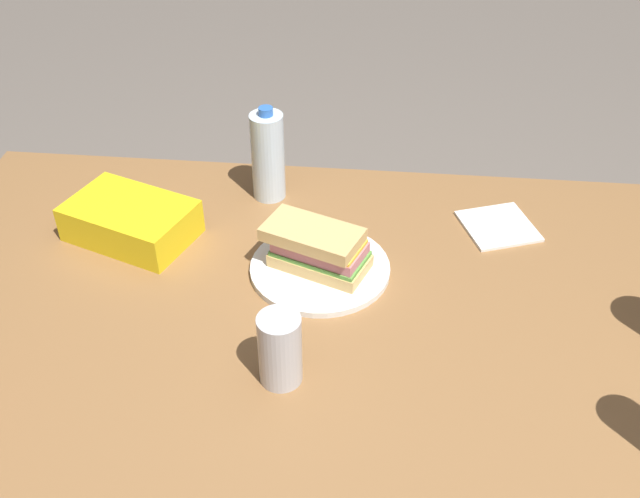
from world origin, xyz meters
name	(u,v)px	position (x,y,z in m)	size (l,w,h in m)	color
dining_table	(311,349)	(0.00, 0.00, 0.65)	(1.49, 0.92, 0.74)	olive
paper_plate	(320,268)	(-0.01, -0.11, 0.75)	(0.25, 0.25, 0.01)	white
sandwich	(318,248)	(0.00, -0.10, 0.80)	(0.20, 0.15, 0.08)	#DBB26B
chip_bag	(131,220)	(0.36, -0.18, 0.78)	(0.23, 0.15, 0.07)	yellow
water_bottle_tall	(268,156)	(0.12, -0.34, 0.84)	(0.07, 0.07, 0.20)	silver
soda_can_silver	(280,349)	(0.03, 0.16, 0.81)	(0.07, 0.07, 0.12)	silver
paper_napkin	(498,226)	(-0.34, -0.27, 0.75)	(0.13, 0.13, 0.01)	white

